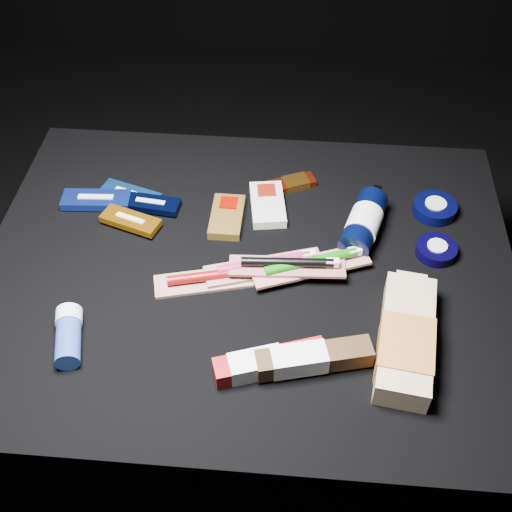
# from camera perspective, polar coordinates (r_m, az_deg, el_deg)

# --- Properties ---
(ground) EXTENTS (3.00, 3.00, 0.00)m
(ground) POSITION_cam_1_polar(r_m,az_deg,el_deg) (1.49, -0.62, -11.30)
(ground) COLOR black
(ground) RESTS_ON ground
(cloth_table) EXTENTS (0.98, 0.78, 0.40)m
(cloth_table) POSITION_cam_1_polar(r_m,az_deg,el_deg) (1.33, -0.69, -6.76)
(cloth_table) COLOR black
(cloth_table) RESTS_ON ground
(luna_bar_0) EXTENTS (0.13, 0.08, 0.02)m
(luna_bar_0) POSITION_cam_1_polar(r_m,az_deg,el_deg) (1.33, -11.13, 5.33)
(luna_bar_0) COLOR #124894
(luna_bar_0) RESTS_ON cloth_table
(luna_bar_1) EXTENTS (0.14, 0.06, 0.02)m
(luna_bar_1) POSITION_cam_1_polar(r_m,az_deg,el_deg) (1.33, -14.00, 4.86)
(luna_bar_1) COLOR #162E99
(luna_bar_1) RESTS_ON cloth_table
(luna_bar_2) EXTENTS (0.12, 0.06, 0.02)m
(luna_bar_2) POSITION_cam_1_polar(r_m,az_deg,el_deg) (1.29, -9.33, 4.60)
(luna_bar_2) COLOR black
(luna_bar_2) RESTS_ON cloth_table
(luna_bar_3) EXTENTS (0.12, 0.08, 0.02)m
(luna_bar_3) POSITION_cam_1_polar(r_m,az_deg,el_deg) (1.26, -11.08, 3.11)
(luna_bar_3) COLOR #B96F0D
(luna_bar_3) RESTS_ON cloth_table
(clif_bar_0) EXTENTS (0.06, 0.11, 0.02)m
(clif_bar_0) POSITION_cam_1_polar(r_m,az_deg,el_deg) (1.26, -2.57, 3.66)
(clif_bar_0) COLOR #533D14
(clif_bar_0) RESTS_ON cloth_table
(clif_bar_1) EXTENTS (0.08, 0.13, 0.02)m
(clif_bar_1) POSITION_cam_1_polar(r_m,az_deg,el_deg) (1.28, 1.02, 4.75)
(clif_bar_1) COLOR silver
(clif_bar_1) RESTS_ON cloth_table
(power_bar) EXTENTS (0.12, 0.08, 0.01)m
(power_bar) POSITION_cam_1_polar(r_m,az_deg,el_deg) (1.33, 3.02, 6.42)
(power_bar) COLOR maroon
(power_bar) RESTS_ON cloth_table
(lotion_bottle) EXTENTS (0.10, 0.19, 0.06)m
(lotion_bottle) POSITION_cam_1_polar(r_m,az_deg,el_deg) (1.23, 9.55, 2.93)
(lotion_bottle) COLOR black
(lotion_bottle) RESTS_ON cloth_table
(cream_tin_upper) EXTENTS (0.09, 0.09, 0.03)m
(cream_tin_upper) POSITION_cam_1_polar(r_m,az_deg,el_deg) (1.32, 15.60, 4.12)
(cream_tin_upper) COLOR black
(cream_tin_upper) RESTS_ON cloth_table
(cream_tin_lower) EXTENTS (0.08, 0.08, 0.02)m
(cream_tin_lower) POSITION_cam_1_polar(r_m,az_deg,el_deg) (1.23, 15.73, 0.53)
(cream_tin_lower) COLOR black
(cream_tin_lower) RESTS_ON cloth_table
(bodywash_bottle) EXTENTS (0.11, 0.26, 0.05)m
(bodywash_bottle) POSITION_cam_1_polar(r_m,az_deg,el_deg) (1.07, 13.16, -7.34)
(bodywash_bottle) COLOR tan
(bodywash_bottle) RESTS_ON cloth_table
(deodorant_stick) EXTENTS (0.07, 0.11, 0.04)m
(deodorant_stick) POSITION_cam_1_polar(r_m,az_deg,el_deg) (1.09, -16.34, -6.77)
(deodorant_stick) COLOR navy
(deodorant_stick) RESTS_ON cloth_table
(toothbrush_pack_0) EXTENTS (0.23, 0.10, 0.02)m
(toothbrush_pack_0) POSITION_cam_1_polar(r_m,az_deg,el_deg) (1.15, -3.34, -1.90)
(toothbrush_pack_0) COLOR #BDB4B0
(toothbrush_pack_0) RESTS_ON cloth_table
(toothbrush_pack_1) EXTENTS (0.22, 0.11, 0.02)m
(toothbrush_pack_1) POSITION_cam_1_polar(r_m,az_deg,el_deg) (1.16, 0.87, -0.81)
(toothbrush_pack_1) COLOR #BBB3AF
(toothbrush_pack_1) RESTS_ON cloth_table
(toothbrush_pack_2) EXTENTS (0.22, 0.13, 0.02)m
(toothbrush_pack_2) POSITION_cam_1_polar(r_m,az_deg,el_deg) (1.15, 5.04, -0.69)
(toothbrush_pack_2) COLOR silver
(toothbrush_pack_2) RESTS_ON cloth_table
(toothbrush_pack_3) EXTENTS (0.21, 0.06, 0.02)m
(toothbrush_pack_3) POSITION_cam_1_polar(r_m,az_deg,el_deg) (1.14, 2.93, -0.78)
(toothbrush_pack_3) COLOR #A49D9A
(toothbrush_pack_3) RESTS_ON cloth_table
(toothpaste_carton_red) EXTENTS (0.18, 0.10, 0.03)m
(toothpaste_carton_red) POSITION_cam_1_polar(r_m,az_deg,el_deg) (1.03, 0.81, -9.51)
(toothpaste_carton_red) COLOR maroon
(toothpaste_carton_red) RESTS_ON cloth_table
(toothpaste_carton_green) EXTENTS (0.19, 0.09, 0.04)m
(toothpaste_carton_green) POSITION_cam_1_polar(r_m,az_deg,el_deg) (1.03, 4.71, -9.09)
(toothpaste_carton_green) COLOR #362412
(toothpaste_carton_green) RESTS_ON cloth_table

